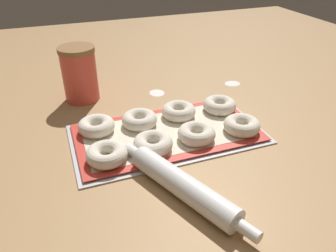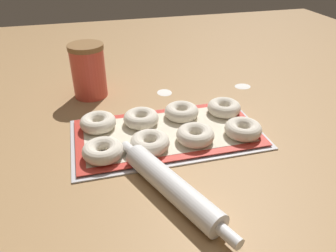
{
  "view_description": "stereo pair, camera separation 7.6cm",
  "coord_description": "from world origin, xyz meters",
  "px_view_note": "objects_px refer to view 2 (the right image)",
  "views": [
    {
      "loc": [
        -0.27,
        -0.73,
        0.5
      ],
      "look_at": [
        0.0,
        0.01,
        0.03
      ],
      "focal_mm": 35.0,
      "sensor_mm": 36.0,
      "label": 1
    },
    {
      "loc": [
        -0.2,
        -0.75,
        0.5
      ],
      "look_at": [
        0.0,
        0.01,
        0.03
      ],
      "focal_mm": 35.0,
      "sensor_mm": 36.0,
      "label": 2
    }
  ],
  "objects_px": {
    "bagel_back_mid_left": "(141,118)",
    "bagel_back_far_left": "(98,122)",
    "flour_canister": "(89,71)",
    "bagel_front_mid_right": "(195,135)",
    "bagel_back_mid_right": "(181,112)",
    "baking_tray": "(168,134)",
    "bagel_back_far_right": "(224,108)",
    "bagel_front_mid_left": "(150,142)",
    "bagel_front_far_right": "(243,129)",
    "bagel_front_far_left": "(103,151)",
    "rolling_pin": "(172,186)"
  },
  "relations": [
    {
      "from": "flour_canister",
      "to": "bagel_back_far_left",
      "type": "bearing_deg",
      "value": -88.71
    },
    {
      "from": "bagel_back_far_left",
      "to": "flour_canister",
      "type": "distance_m",
      "value": 0.25
    },
    {
      "from": "bagel_back_mid_right",
      "to": "flour_canister",
      "type": "xyz_separation_m",
      "value": [
        -0.25,
        0.25,
        0.06
      ]
    },
    {
      "from": "bagel_front_far_left",
      "to": "bagel_back_mid_right",
      "type": "xyz_separation_m",
      "value": [
        0.25,
        0.14,
        0.0
      ]
    },
    {
      "from": "bagel_front_far_left",
      "to": "bagel_front_mid_left",
      "type": "relative_size",
      "value": 1.0
    },
    {
      "from": "flour_canister",
      "to": "bagel_front_mid_left",
      "type": "bearing_deg",
      "value": -71.71
    },
    {
      "from": "baking_tray",
      "to": "bagel_back_far_left",
      "type": "height_order",
      "value": "bagel_back_far_left"
    },
    {
      "from": "baking_tray",
      "to": "bagel_back_mid_left",
      "type": "distance_m",
      "value": 0.09
    },
    {
      "from": "baking_tray",
      "to": "bagel_front_far_left",
      "type": "distance_m",
      "value": 0.2
    },
    {
      "from": "bagel_front_far_right",
      "to": "bagel_back_far_right",
      "type": "height_order",
      "value": "same"
    },
    {
      "from": "bagel_back_mid_left",
      "to": "bagel_back_far_left",
      "type": "bearing_deg",
      "value": 176.34
    },
    {
      "from": "bagel_front_mid_right",
      "to": "bagel_back_mid_left",
      "type": "height_order",
      "value": "same"
    },
    {
      "from": "bagel_front_mid_right",
      "to": "bagel_back_far_right",
      "type": "height_order",
      "value": "same"
    },
    {
      "from": "bagel_front_mid_left",
      "to": "bagel_back_far_right",
      "type": "bearing_deg",
      "value": 26.34
    },
    {
      "from": "bagel_front_mid_right",
      "to": "bagel_back_mid_left",
      "type": "xyz_separation_m",
      "value": [
        -0.12,
        0.13,
        0.0
      ]
    },
    {
      "from": "bagel_back_mid_right",
      "to": "bagel_back_mid_left",
      "type": "bearing_deg",
      "value": -176.2
    },
    {
      "from": "bagel_front_far_right",
      "to": "rolling_pin",
      "type": "xyz_separation_m",
      "value": [
        -0.25,
        -0.17,
        -0.0
      ]
    },
    {
      "from": "bagel_front_far_right",
      "to": "bagel_back_far_left",
      "type": "bearing_deg",
      "value": 160.13
    },
    {
      "from": "bagel_front_far_left",
      "to": "bagel_back_far_left",
      "type": "height_order",
      "value": "same"
    },
    {
      "from": "baking_tray",
      "to": "bagel_back_far_right",
      "type": "distance_m",
      "value": 0.21
    },
    {
      "from": "bagel_front_far_right",
      "to": "flour_canister",
      "type": "relative_size",
      "value": 0.56
    },
    {
      "from": "bagel_front_mid_left",
      "to": "bagel_back_far_right",
      "type": "distance_m",
      "value": 0.29
    },
    {
      "from": "baking_tray",
      "to": "bagel_back_far_right",
      "type": "height_order",
      "value": "bagel_back_far_right"
    },
    {
      "from": "bagel_front_far_left",
      "to": "bagel_back_far_right",
      "type": "relative_size",
      "value": 1.0
    },
    {
      "from": "bagel_front_far_right",
      "to": "bagel_back_mid_left",
      "type": "relative_size",
      "value": 1.0
    },
    {
      "from": "baking_tray",
      "to": "flour_canister",
      "type": "height_order",
      "value": "flour_canister"
    },
    {
      "from": "bagel_back_mid_right",
      "to": "bagel_back_far_left",
      "type": "bearing_deg",
      "value": -179.9
    },
    {
      "from": "rolling_pin",
      "to": "baking_tray",
      "type": "bearing_deg",
      "value": 76.95
    },
    {
      "from": "bagel_back_far_right",
      "to": "bagel_front_mid_left",
      "type": "bearing_deg",
      "value": -153.66
    },
    {
      "from": "baking_tray",
      "to": "bagel_front_far_right",
      "type": "relative_size",
      "value": 5.17
    },
    {
      "from": "bagel_front_mid_right",
      "to": "bagel_back_mid_right",
      "type": "distance_m",
      "value": 0.13
    },
    {
      "from": "bagel_front_far_left",
      "to": "bagel_front_far_right",
      "type": "xyz_separation_m",
      "value": [
        0.38,
        0.0,
        0.0
      ]
    },
    {
      "from": "bagel_front_far_right",
      "to": "bagel_back_far_left",
      "type": "height_order",
      "value": "same"
    },
    {
      "from": "bagel_back_far_left",
      "to": "bagel_back_mid_left",
      "type": "height_order",
      "value": "same"
    },
    {
      "from": "bagel_back_far_right",
      "to": "flour_canister",
      "type": "bearing_deg",
      "value": 146.72
    },
    {
      "from": "bagel_back_mid_left",
      "to": "baking_tray",
      "type": "bearing_deg",
      "value": -44.21
    },
    {
      "from": "bagel_back_mid_right",
      "to": "flour_canister",
      "type": "height_order",
      "value": "flour_canister"
    },
    {
      "from": "bagel_back_far_right",
      "to": "bagel_front_mid_right",
      "type": "bearing_deg",
      "value": -137.47
    },
    {
      "from": "bagel_front_mid_right",
      "to": "bagel_front_far_right",
      "type": "bearing_deg",
      "value": -2.02
    },
    {
      "from": "bagel_back_far_left",
      "to": "bagel_front_far_right",
      "type": "bearing_deg",
      "value": -19.87
    },
    {
      "from": "bagel_front_mid_right",
      "to": "bagel_front_far_right",
      "type": "xyz_separation_m",
      "value": [
        0.14,
        -0.0,
        0.0
      ]
    },
    {
      "from": "baking_tray",
      "to": "rolling_pin",
      "type": "relative_size",
      "value": 1.44
    },
    {
      "from": "bagel_front_far_right",
      "to": "bagel_back_mid_right",
      "type": "xyz_separation_m",
      "value": [
        -0.14,
        0.14,
        0.0
      ]
    },
    {
      "from": "bagel_front_far_left",
      "to": "bagel_back_mid_left",
      "type": "distance_m",
      "value": 0.18
    },
    {
      "from": "bagel_front_far_left",
      "to": "bagel_front_far_right",
      "type": "height_order",
      "value": "same"
    },
    {
      "from": "rolling_pin",
      "to": "bagel_back_mid_right",
      "type": "bearing_deg",
      "value": 69.44
    },
    {
      "from": "bagel_front_mid_right",
      "to": "bagel_back_mid_left",
      "type": "bearing_deg",
      "value": 134.33
    },
    {
      "from": "bagel_back_mid_right",
      "to": "bagel_back_far_right",
      "type": "relative_size",
      "value": 1.0
    },
    {
      "from": "bagel_front_mid_right",
      "to": "bagel_front_far_right",
      "type": "relative_size",
      "value": 1.0
    },
    {
      "from": "bagel_front_mid_right",
      "to": "bagel_back_mid_right",
      "type": "relative_size",
      "value": 1.0
    }
  ]
}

